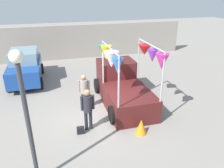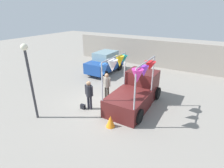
{
  "view_description": "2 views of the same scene",
  "coord_description": "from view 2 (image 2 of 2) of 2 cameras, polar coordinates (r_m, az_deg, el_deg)",
  "views": [
    {
      "loc": [
        -1.66,
        -8.05,
        5.1
      ],
      "look_at": [
        0.52,
        -0.25,
        1.58
      ],
      "focal_mm": 35.0,
      "sensor_mm": 36.0,
      "label": 1
    },
    {
      "loc": [
        4.93,
        -7.69,
        5.25
      ],
      "look_at": [
        0.5,
        -0.19,
        1.56
      ],
      "focal_mm": 28.0,
      "sensor_mm": 36.0,
      "label": 2
    }
  ],
  "objects": [
    {
      "name": "ground_plane",
      "position": [
        10.54,
        -1.83,
        -6.93
      ],
      "size": [
        60.0,
        60.0,
        0.0
      ],
      "primitive_type": "plane",
      "color": "gray"
    },
    {
      "name": "street_lamp",
      "position": [
        9.19,
        -25.48,
        3.52
      ],
      "size": [
        0.32,
        0.32,
        3.88
      ],
      "color": "#333338",
      "rests_on": "ground"
    },
    {
      "name": "handbag",
      "position": [
        10.25,
        -9.49,
        -7.29
      ],
      "size": [
        0.28,
        0.16,
        0.28
      ],
      "primitive_type": "cube",
      "color": "black",
      "rests_on": "ground"
    },
    {
      "name": "person_customer",
      "position": [
        9.76,
        -7.5,
        -2.77
      ],
      "size": [
        0.53,
        0.34,
        1.72
      ],
      "color": "black",
      "rests_on": "ground"
    },
    {
      "name": "person_vendor",
      "position": [
        10.94,
        -1.72,
        0.18
      ],
      "size": [
        0.53,
        0.34,
        1.68
      ],
      "color": "#2D2823",
      "rests_on": "ground"
    },
    {
      "name": "vendor_truck",
      "position": [
        10.37,
        7.65,
        -1.97
      ],
      "size": [
        2.45,
        4.06,
        3.03
      ],
      "color": "#4C1919",
      "rests_on": "ground"
    },
    {
      "name": "folded_kite_bundle_tangerine",
      "position": [
        8.62,
        -0.5,
        -12.08
      ],
      "size": [
        0.56,
        0.56,
        0.6
      ],
      "primitive_type": "cone",
      "rotation": [
        0.0,
        0.0,
        2.8
      ],
      "color": "orange",
      "rests_on": "ground"
    },
    {
      "name": "brick_boundary_wall",
      "position": [
        17.96,
        14.08,
        9.59
      ],
      "size": [
        18.0,
        0.36,
        2.6
      ],
      "primitive_type": "cube",
      "color": "gray",
      "rests_on": "ground"
    },
    {
      "name": "parked_car",
      "position": [
        15.74,
        -2.28,
        7.08
      ],
      "size": [
        1.88,
        4.0,
        1.88
      ],
      "color": "navy",
      "rests_on": "ground"
    }
  ]
}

